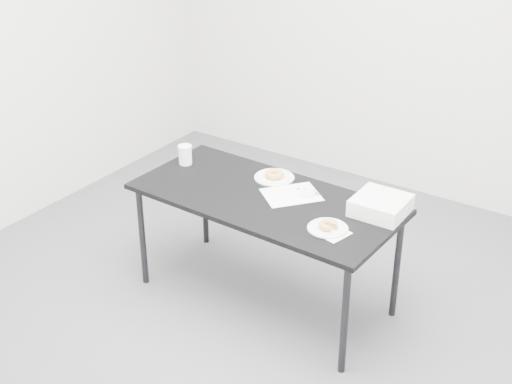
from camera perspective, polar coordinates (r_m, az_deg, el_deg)
The scene contains 14 objects.
floor at distance 4.16m, azimuth -0.28°, elevation -9.81°, with size 4.00×4.00×0.00m, color #46464B.
wall_back at distance 5.23m, azimuth 12.44°, elevation 13.88°, with size 4.00×0.02×2.70m, color silver.
table at distance 3.96m, azimuth 0.75°, elevation -1.03°, with size 1.51×0.75×0.68m.
scorecard at distance 3.96m, azimuth 2.85°, elevation -0.22°, with size 0.24×0.30×0.00m, color white.
logo_patch at distance 3.99m, azimuth 4.52°, elevation -0.01°, with size 0.05×0.05×0.00m, color green.
pen at distance 3.99m, azimuth 4.20°, elevation 0.06°, with size 0.01×0.01×0.14m, color #0D945A.
napkin at distance 3.61m, azimuth 6.14°, elevation -3.27°, with size 0.15×0.15×0.00m, color white.
plate_near at distance 3.64m, azimuth 5.76°, elevation -2.90°, with size 0.21×0.21×0.01m, color white.
donut_near at distance 3.63m, azimuth 5.77°, elevation -2.64°, with size 0.10×0.10×0.03m, color #CE8141.
plate_far at distance 4.15m, azimuth 1.47°, elevation 1.18°, with size 0.23×0.23×0.01m, color white.
donut_far at distance 4.14m, azimuth 1.48°, elevation 1.44°, with size 0.11×0.11×0.04m, color #CE8141.
coffee_cup at distance 4.32m, azimuth -5.69°, elevation 2.99°, with size 0.08×0.08×0.12m, color white.
cup_lid at distance 3.97m, azimuth 4.02°, elevation -0.10°, with size 0.10×0.10×0.01m, color white.
bakery_box at distance 3.81m, azimuth 9.95°, elevation -1.05°, with size 0.27×0.27×0.09m, color white.
Camera 1 is at (1.86, -2.74, 2.51)m, focal length 50.00 mm.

